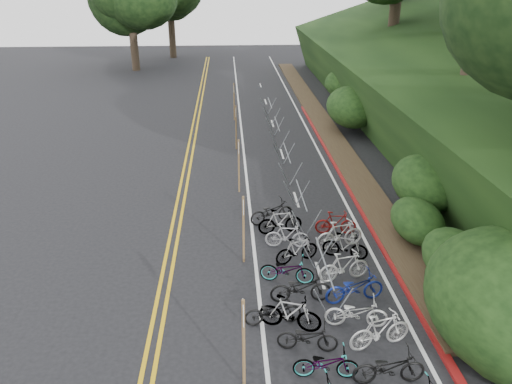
% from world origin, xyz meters
% --- Properties ---
extents(ground, '(120.00, 120.00, 0.00)m').
position_xyz_m(ground, '(0.00, 0.00, 0.00)').
color(ground, black).
rests_on(ground, ground).
extents(road_markings, '(7.47, 80.00, 0.01)m').
position_xyz_m(road_markings, '(0.63, 10.10, 0.00)').
color(road_markings, gold).
rests_on(road_markings, ground).
extents(red_curb, '(0.25, 28.00, 0.10)m').
position_xyz_m(red_curb, '(5.70, 12.00, 0.05)').
color(red_curb, maroon).
rests_on(red_curb, ground).
extents(embankment, '(14.30, 48.14, 9.11)m').
position_xyz_m(embankment, '(12.96, 19.04, 2.57)').
color(embankment, black).
rests_on(embankment, ground).
extents(bike_racks_rest, '(1.14, 23.00, 1.17)m').
position_xyz_m(bike_racks_rest, '(3.00, 13.00, 0.85)').
color(bike_racks_rest, gray).
rests_on(bike_racks_rest, ground).
extents(signpost_near, '(0.08, 0.40, 2.54)m').
position_xyz_m(signpost_near, '(0.40, -0.68, 1.45)').
color(signpost_near, brown).
rests_on(signpost_near, ground).
extents(signposts_rest, '(0.08, 18.40, 2.50)m').
position_xyz_m(signposts_rest, '(0.60, 14.00, 1.43)').
color(signposts_rest, brown).
rests_on(signposts_rest, ground).
extents(bike_front, '(0.76, 1.72, 0.87)m').
position_xyz_m(bike_front, '(1.30, 1.63, 0.44)').
color(bike_front, black).
rests_on(bike_front, ground).
extents(bike_valet, '(3.44, 12.83, 1.08)m').
position_xyz_m(bike_valet, '(2.98, 2.26, 0.49)').
color(bike_valet, black).
rests_on(bike_valet, ground).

